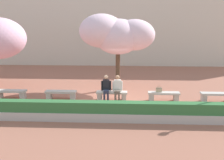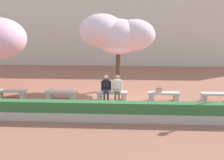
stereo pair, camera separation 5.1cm
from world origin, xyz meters
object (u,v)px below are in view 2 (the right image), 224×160
Objects in this scene: stone_bench_west_end at (11,93)px; stone_bench_near_west at (61,94)px; stone_bench_near_east at (164,95)px; cherry_tree_main at (116,34)px; handbag at (159,90)px; stone_bench_center at (112,94)px; person_seated_right at (117,87)px; person_seated_left at (106,87)px; stone_bench_east_end at (217,96)px.

stone_bench_west_end is 2.62m from stone_bench_near_west.
stone_bench_near_east is 0.36× the size of cherry_tree_main.
handbag is 0.08× the size of cherry_tree_main.
person_seated_right reaches higher than stone_bench_center.
stone_bench_near_west is at bearing 180.00° from stone_bench_near_east.
stone_bench_near_east is at bearing -42.09° from cherry_tree_main.
cherry_tree_main reaches higher than stone_bench_near_east.
person_seated_left is at bearing -169.30° from stone_bench_center.
stone_bench_west_end is 1.22× the size of person_seated_left.
stone_bench_near_west is at bearing 180.00° from stone_bench_east_end.
person_seated_right is (-2.34, -0.05, 0.40)m from stone_bench_near_east.
stone_bench_east_end is 1.22× the size of person_seated_left.
stone_bench_near_west is (2.62, 0.00, 0.00)m from stone_bench_west_end.
person_seated_right is 2.09m from handbag.
handbag is at bearing 1.31° from person_seated_left.
stone_bench_center is at bearing -179.83° from handbag.
person_seated_right is (0.29, -0.05, 0.40)m from stone_bench_center.
person_seated_right is at bearing -178.69° from stone_bench_near_east.
stone_bench_west_end is 0.36× the size of cherry_tree_main.
stone_bench_near_west is 1.22× the size of person_seated_left.
stone_bench_west_end is at bearing 179.45° from person_seated_right.
handbag reaches higher than stone_bench_near_west.
stone_bench_near_west is 5.00m from handbag.
stone_bench_center is at bearing 180.00° from stone_bench_near_east.
stone_bench_near_west is at bearing -179.92° from handbag.
stone_bench_west_end is at bearing 180.00° from stone_bench_east_end.
person_seated_right is (0.57, -0.00, 0.00)m from person_seated_left.
stone_bench_west_end is 4.98m from person_seated_left.
stone_bench_near_west is at bearing 178.69° from person_seated_left.
stone_bench_center is at bearing 169.43° from person_seated_right.
stone_bench_near_east is at bearing 1.31° from person_seated_right.
stone_bench_east_end is 2.89m from handbag.
stone_bench_near_west is 7.87m from stone_bench_east_end.
handbag reaches higher than stone_bench_center.
stone_bench_east_end is 6.32m from cherry_tree_main.
person_seated_left is (-5.53, -0.05, 0.40)m from stone_bench_east_end.
person_seated_left is 0.57m from person_seated_right.
person_seated_right is at bearing -178.33° from handbag.
stone_bench_east_end is at bearing 0.55° from person_seated_left.
stone_bench_near_east is 4.46m from cherry_tree_main.
person_seated_left reaches higher than stone_bench_near_east.
person_seated_left is at bearing -178.69° from handbag.
person_seated_left is (4.96, -0.05, 0.40)m from stone_bench_west_end.
cherry_tree_main reaches higher than stone_bench_near_west.
handbag reaches higher than stone_bench_east_end.
person_seated_left is 3.81× the size of handbag.
stone_bench_west_end is 1.00× the size of stone_bench_center.
person_seated_left reaches higher than stone_bench_west_end.
handbag is (2.08, 0.06, -0.12)m from person_seated_right.
person_seated_right is (-4.96, -0.05, 0.40)m from stone_bench_east_end.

